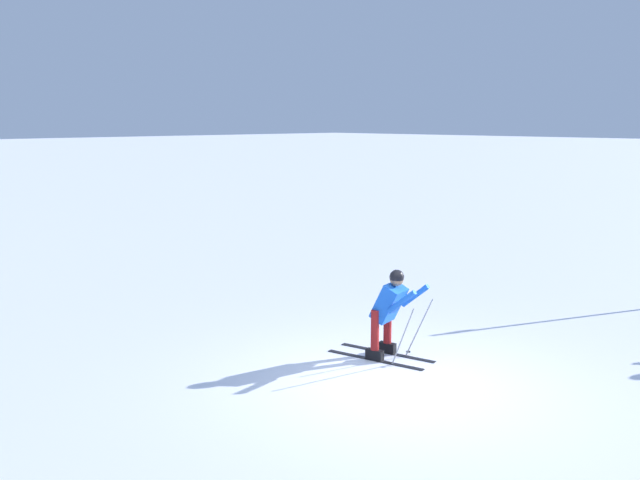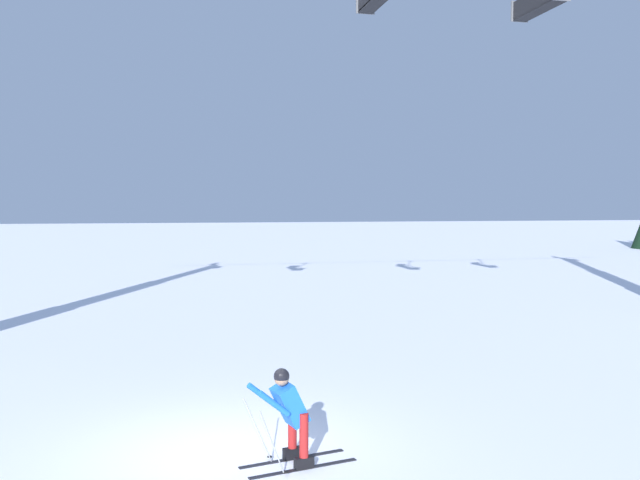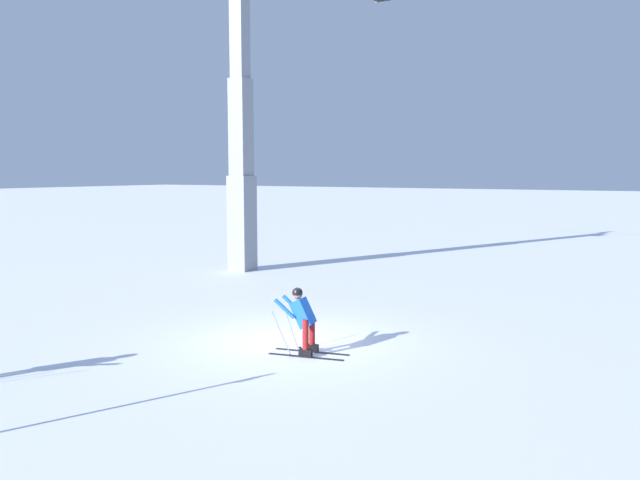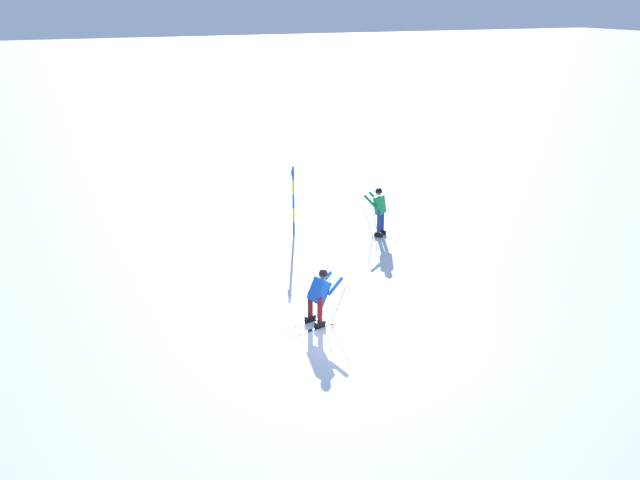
% 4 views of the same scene
% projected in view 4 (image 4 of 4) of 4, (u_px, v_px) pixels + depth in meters
% --- Properties ---
extents(ground_plane, '(260.00, 260.00, 0.00)m').
position_uv_depth(ground_plane, '(362.00, 328.00, 17.05)').
color(ground_plane, white).
extents(skier_carving_main, '(1.74, 0.92, 1.55)m').
position_uv_depth(skier_carving_main, '(319.00, 294.00, 17.05)').
color(skier_carving_main, black).
rests_on(skier_carving_main, ground_plane).
extents(trail_marker_pole, '(0.07, 0.28, 2.44)m').
position_uv_depth(trail_marker_pole, '(293.00, 199.00, 23.24)').
color(trail_marker_pole, blue).
rests_on(trail_marker_pole, ground_plane).
extents(skier_distant_uphill, '(1.37, 1.50, 1.72)m').
position_uv_depth(skier_distant_uphill, '(379.00, 208.00, 23.32)').
color(skier_distant_uphill, white).
rests_on(skier_distant_uphill, ground_plane).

